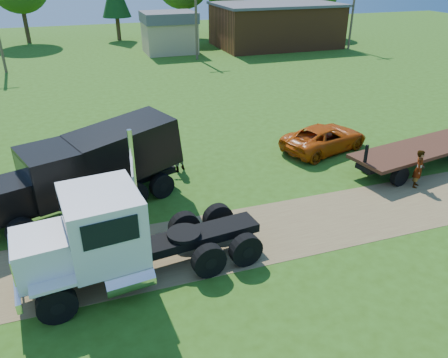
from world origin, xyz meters
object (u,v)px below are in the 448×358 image
object	(u,v)px
flatbed_trailer	(418,152)
orange_pickup	(325,138)
white_semi_tractor	(108,238)
spectator_a	(419,169)
black_dump_truck	(93,165)

from	to	relation	value
flatbed_trailer	orange_pickup	bearing A→B (deg)	123.29
white_semi_tractor	orange_pickup	xyz separation A→B (m)	(13.16, 8.01, -1.02)
spectator_a	white_semi_tractor	bearing A→B (deg)	147.33
white_semi_tractor	black_dump_truck	world-z (taller)	white_semi_tractor
black_dump_truck	spectator_a	bearing A→B (deg)	-31.37
black_dump_truck	flatbed_trailer	bearing A→B (deg)	-24.03
black_dump_truck	flatbed_trailer	world-z (taller)	black_dump_truck
white_semi_tractor	flatbed_trailer	distance (m)	17.22
white_semi_tractor	spectator_a	bearing A→B (deg)	2.40
black_dump_truck	spectator_a	xyz separation A→B (m)	(15.17, -3.22, -1.08)
white_semi_tractor	spectator_a	distance (m)	15.28
black_dump_truck	orange_pickup	size ratio (longest dim) A/B	1.59
black_dump_truck	spectator_a	distance (m)	15.54
orange_pickup	black_dump_truck	bearing A→B (deg)	83.71
spectator_a	flatbed_trailer	bearing A→B (deg)	7.89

